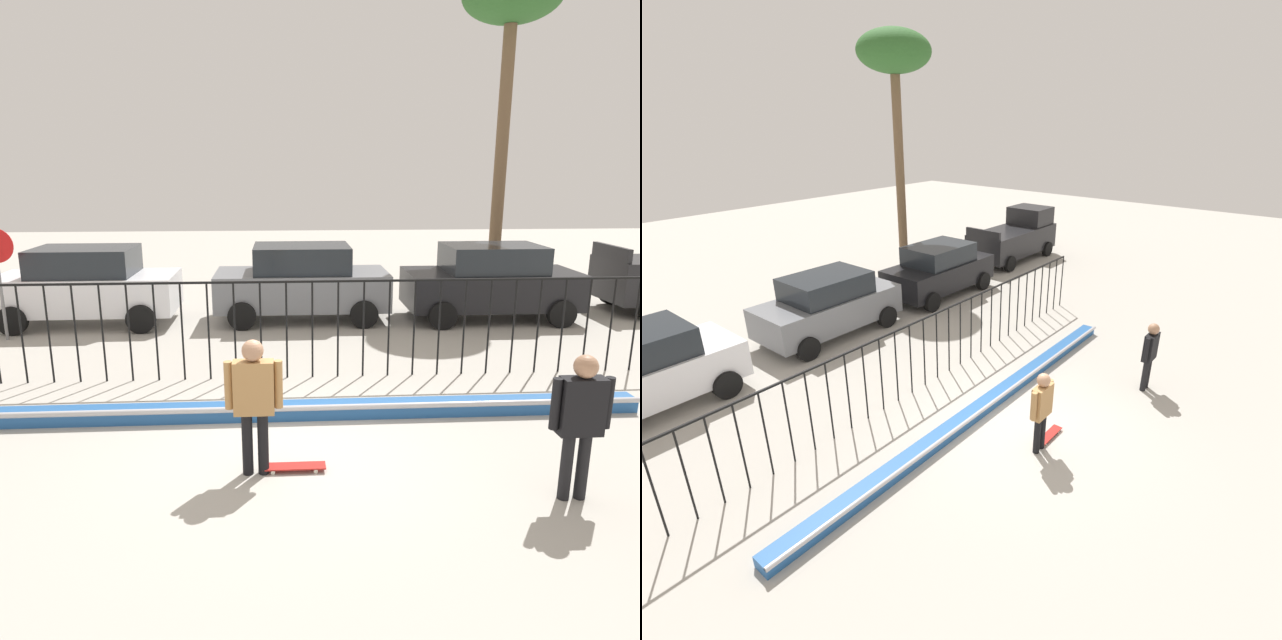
{
  "view_description": "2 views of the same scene",
  "coord_description": "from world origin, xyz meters",
  "views": [
    {
      "loc": [
        -0.04,
        -7.37,
        3.72
      ],
      "look_at": [
        0.55,
        2.08,
        1.3
      ],
      "focal_mm": 33.15,
      "sensor_mm": 36.0,
      "label": 1
    },
    {
      "loc": [
        -7.54,
        -4.35,
        6.26
      ],
      "look_at": [
        1.21,
        2.73,
        1.42
      ],
      "focal_mm": 26.94,
      "sensor_mm": 36.0,
      "label": 2
    }
  ],
  "objects": [
    {
      "name": "parked_car_black",
      "position": [
        5.2,
        7.04,
        0.97
      ],
      "size": [
        4.3,
        2.12,
        1.9
      ],
      "rotation": [
        0.0,
        0.0,
        0.02
      ],
      "color": "black",
      "rests_on": "ground"
    },
    {
      "name": "bowl_coping_ledge",
      "position": [
        0.0,
        1.12,
        0.12
      ],
      "size": [
        11.0,
        0.4,
        0.27
      ],
      "color": "#235699",
      "rests_on": "ground"
    },
    {
      "name": "perimeter_fence",
      "position": [
        0.0,
        2.95,
        1.11
      ],
      "size": [
        14.04,
        0.04,
        1.81
      ],
      "color": "black",
      "rests_on": "ground"
    },
    {
      "name": "parked_car_white",
      "position": [
        -4.84,
        7.17,
        0.97
      ],
      "size": [
        4.3,
        2.12,
        1.9
      ],
      "rotation": [
        0.0,
        0.0,
        -0.05
      ],
      "color": "silver",
      "rests_on": "ground"
    },
    {
      "name": "ground_plane",
      "position": [
        0.0,
        0.0,
        0.0
      ],
      "size": [
        60.0,
        60.0,
        0.0
      ],
      "primitive_type": "plane",
      "color": "#ADA89E"
    },
    {
      "name": "skateboard",
      "position": [
        0.06,
        -0.55,
        0.06
      ],
      "size": [
        0.8,
        0.2,
        0.07
      ],
      "rotation": [
        0.0,
        0.0,
        0.23
      ],
      "color": "#A51E19",
      "rests_on": "ground"
    },
    {
      "name": "skateboarder",
      "position": [
        -0.43,
        -0.58,
        1.05
      ],
      "size": [
        0.71,
        0.27,
        1.76
      ],
      "rotation": [
        0.0,
        0.0,
        -0.55
      ],
      "color": "black",
      "rests_on": "ground"
    },
    {
      "name": "camera_operator",
      "position": [
        3.27,
        -1.4,
        1.05
      ],
      "size": [
        0.71,
        0.27,
        1.75
      ],
      "rotation": [
        0.0,
        0.0,
        2.87
      ],
      "color": "black",
      "rests_on": "ground"
    },
    {
      "name": "palm_tree_tall",
      "position": [
        6.33,
        10.06,
        8.02
      ],
      "size": [
        2.76,
        2.76,
        9.13
      ],
      "color": "brown",
      "rests_on": "ground"
    },
    {
      "name": "parked_car_gray",
      "position": [
        0.42,
        7.29,
        0.97
      ],
      "size": [
        4.3,
        2.12,
        1.9
      ],
      "rotation": [
        0.0,
        0.0,
        0.02
      ],
      "color": "slate",
      "rests_on": "ground"
    }
  ]
}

